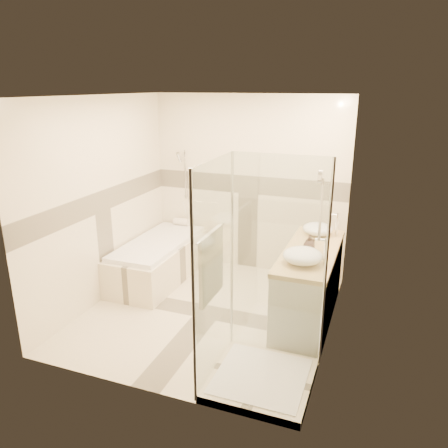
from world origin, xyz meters
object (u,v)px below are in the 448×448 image
(vessel_sink_far, at_px, (303,256))
(bathtub, at_px, (159,258))
(vessel_sink_near, at_px, (318,229))
(amenity_bottle_b, at_px, (309,244))
(vanity, at_px, (309,284))
(shower_enclosure, at_px, (252,328))
(amenity_bottle_a, at_px, (310,242))

(vessel_sink_far, bearing_deg, bathtub, 160.04)
(vessel_sink_near, bearing_deg, vessel_sink_far, -90.00)
(bathtub, height_order, vessel_sink_far, vessel_sink_far)
(bathtub, xyz_separation_m, vessel_sink_far, (2.13, -0.77, 0.63))
(vessel_sink_near, height_order, amenity_bottle_b, amenity_bottle_b)
(vanity, bearing_deg, bathtub, 170.75)
(shower_enclosure, height_order, vessel_sink_far, shower_enclosure)
(bathtub, distance_m, amenity_bottle_a, 2.25)
(vanity, relative_size, vessel_sink_far, 3.93)
(vessel_sink_far, bearing_deg, amenity_bottle_b, 90.00)
(vanity, bearing_deg, amenity_bottle_a, 151.73)
(amenity_bottle_b, bearing_deg, amenity_bottle_a, 90.00)
(shower_enclosure, xyz_separation_m, vessel_sink_near, (0.27, 1.81, 0.42))
(bathtub, distance_m, shower_enclosure, 2.47)
(bathtub, relative_size, shower_enclosure, 0.83)
(vanity, xyz_separation_m, shower_enclosure, (-0.29, -1.27, 0.08))
(amenity_bottle_a, bearing_deg, vessel_sink_far, -90.00)
(vanity, height_order, shower_enclosure, shower_enclosure)
(shower_enclosure, bearing_deg, amenity_bottle_b, 77.47)
(bathtub, bearing_deg, shower_enclosure, -41.10)
(bathtub, relative_size, amenity_bottle_a, 10.21)
(vessel_sink_near, distance_m, vessel_sink_far, 0.97)
(shower_enclosure, distance_m, amenity_bottle_a, 1.38)
(bathtub, relative_size, vessel_sink_near, 4.67)
(bathtub, xyz_separation_m, vessel_sink_near, (2.13, 0.19, 0.62))
(shower_enclosure, bearing_deg, bathtub, 138.90)
(amenity_bottle_b, bearing_deg, vanity, 65.18)
(bathtub, distance_m, vanity, 2.18)
(vessel_sink_near, bearing_deg, bathtub, -174.84)
(vessel_sink_near, relative_size, amenity_bottle_a, 2.19)
(bathtub, xyz_separation_m, shower_enclosure, (1.86, -1.62, 0.20))
(vanity, bearing_deg, vessel_sink_near, 92.11)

